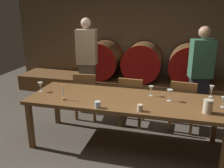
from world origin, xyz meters
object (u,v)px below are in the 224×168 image
chair_left (86,94)px  cup_right (140,108)px  guest_right (200,74)px  wine_barrel_left (102,60)px  wine_glass_right (212,89)px  pitcher (208,106)px  chair_right (183,103)px  wine_glass_far_left (40,85)px  dining_table (125,103)px  wine_barrel_center (143,62)px  wine_glass_far_right (224,100)px  wine_barrel_right (189,65)px  wine_glass_left (151,89)px  wine_glass_center (170,92)px  candle_center (63,95)px  cup_left (98,105)px  chair_center (132,99)px  guest_left (87,64)px

chair_left → cup_right: (1.14, -1.10, 0.30)m
chair_left → guest_right: size_ratio=0.52×
wine_barrel_left → wine_glass_right: 2.92m
guest_right → pitcher: (-0.01, -1.40, -0.04)m
wine_barrel_left → chair_right: wine_barrel_left is taller
wine_glass_far_left → pitcher: bearing=-4.5°
dining_table → wine_glass_far_left: (-1.32, -0.02, 0.16)m
wine_barrel_center → wine_glass_far_right: size_ratio=6.10×
wine_barrel_left → dining_table: wine_barrel_left is taller
wine_barrel_center → chair_right: size_ratio=0.98×
wine_glass_right → wine_glass_far_right: 0.38m
chair_left → guest_right: bearing=-172.9°
chair_left → chair_right: size_ratio=1.00×
pitcher → cup_right: pitcher is taller
dining_table → wine_barrel_right: bearing=67.3°
wine_barrel_center → wine_glass_left: (0.41, -2.06, 0.07)m
wine_glass_left → wine_glass_right: size_ratio=0.89×
wine_glass_far_right → wine_glass_far_left: bearing=-178.8°
wine_barrel_center → wine_barrel_right: bearing=0.0°
wine_glass_left → wine_glass_center: bearing=-26.9°
pitcher → wine_glass_far_right: 0.33m
wine_barrel_right → wine_glass_far_right: bearing=-81.1°
wine_barrel_right → candle_center: (-1.78, -2.54, 0.02)m
wine_glass_right → cup_left: size_ratio=1.98×
wine_barrel_center → cup_left: size_ratio=9.97×
candle_center → pitcher: bearing=1.4°
dining_table → wine_glass_far_right: size_ratio=19.53×
chair_center → wine_barrel_left: bearing=-54.6°
guest_right → candle_center: (-1.92, -1.44, -0.06)m
pitcher → cup_right: bearing=-168.9°
cup_left → chair_center: bearing=76.6°
chair_right → pitcher: (0.26, -0.90, 0.34)m
wine_glass_center → wine_glass_right: (0.58, 0.32, -0.00)m
cup_right → wine_barrel_left: bearing=116.2°
chair_center → cup_right: (0.29, -1.04, 0.30)m
dining_table → wine_glass_left: size_ratio=18.17×
chair_right → wine_glass_center: 0.75m
pitcher → cup_left: 1.37m
guest_right → guest_left: bearing=-14.8°
wine_glass_right → cup_right: (-0.92, -0.77, -0.08)m
wine_glass_right → cup_right: 1.20m
cup_right → chair_center: bearing=105.7°
wine_barrel_right → pitcher: size_ratio=5.03×
wine_barrel_center → wine_glass_right: size_ratio=5.04×
chair_right → pitcher: bearing=112.2°
candle_center → wine_barrel_left: bearing=94.6°
pitcher → chair_center: bearing=141.6°
wine_glass_left → cup_right: wine_glass_left is taller
chair_left → cup_right: chair_left is taller
wine_barrel_right → wine_glass_far_left: (-2.28, -2.30, 0.06)m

